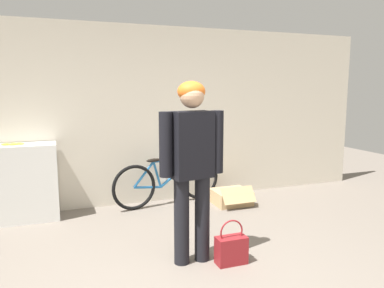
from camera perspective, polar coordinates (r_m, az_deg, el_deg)
wall_back at (r=5.50m, az=-10.13°, el=4.17°), size 8.00×0.07×2.60m
side_shelf at (r=5.30m, az=-24.14°, el=-5.41°), size 0.81×0.41×1.00m
person at (r=3.57m, az=-0.01°, el=-2.00°), size 0.64×0.27×1.77m
bicycle at (r=5.55m, az=-3.60°, el=-5.67°), size 1.71×0.48×0.72m
banana at (r=5.18m, az=-25.64°, el=0.00°), size 0.29×0.08×0.03m
handbag at (r=3.81m, az=6.00°, el=-15.62°), size 0.30×0.16×0.45m
cardboard_box at (r=5.64m, az=5.99°, el=-8.02°), size 0.53×0.55×0.30m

